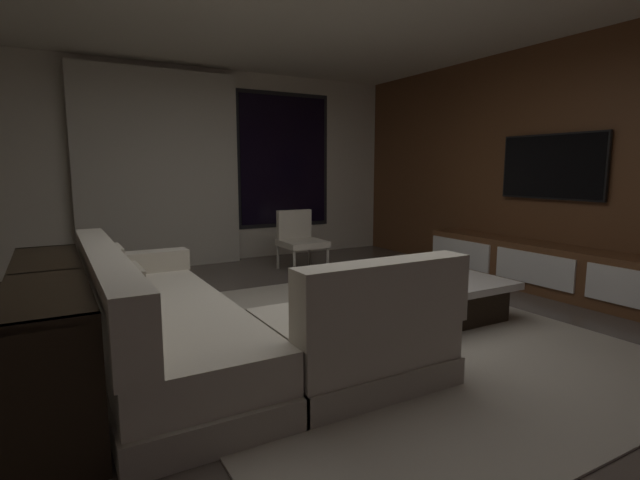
# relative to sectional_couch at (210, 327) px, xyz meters

# --- Properties ---
(floor) EXTENTS (9.20, 9.20, 0.00)m
(floor) POSITION_rel_sectional_couch_xyz_m (0.98, 0.08, -0.29)
(floor) COLOR #564C44
(back_wall_with_window) EXTENTS (6.60, 0.30, 2.70)m
(back_wall_with_window) POSITION_rel_sectional_couch_xyz_m (0.92, 3.70, 1.05)
(back_wall_with_window) COLOR beige
(back_wall_with_window) RESTS_ON floor
(media_wall) EXTENTS (0.12, 7.80, 2.70)m
(media_wall) POSITION_rel_sectional_couch_xyz_m (4.04, 0.08, 1.06)
(media_wall) COLOR brown
(media_wall) RESTS_ON floor
(area_rug) EXTENTS (3.20, 3.80, 0.01)m
(area_rug) POSITION_rel_sectional_couch_xyz_m (1.33, -0.02, -0.28)
(area_rug) COLOR #ADA391
(area_rug) RESTS_ON floor
(sectional_couch) EXTENTS (1.98, 2.50, 0.82)m
(sectional_couch) POSITION_rel_sectional_couch_xyz_m (0.00, 0.00, 0.00)
(sectional_couch) COLOR #B1A997
(sectional_couch) RESTS_ON floor
(coffee_table) EXTENTS (1.16, 1.16, 0.36)m
(coffee_table) POSITION_rel_sectional_couch_xyz_m (2.06, 0.18, -0.10)
(coffee_table) COLOR black
(coffee_table) RESTS_ON floor
(book_stack_on_coffee_table) EXTENTS (0.28, 0.20, 0.06)m
(book_stack_on_coffee_table) POSITION_rel_sectional_couch_xyz_m (2.10, 0.12, 0.10)
(book_stack_on_coffee_table) COLOR #D8A4C2
(book_stack_on_coffee_table) RESTS_ON coffee_table
(accent_chair_near_window) EXTENTS (0.54, 0.56, 0.78)m
(accent_chair_near_window) POSITION_rel_sectional_couch_xyz_m (1.98, 2.56, 0.14)
(accent_chair_near_window) COLOR #B2ADA0
(accent_chair_near_window) RESTS_ON floor
(media_console) EXTENTS (0.46, 3.10, 0.52)m
(media_console) POSITION_rel_sectional_couch_xyz_m (3.75, 0.13, -0.04)
(media_console) COLOR brown
(media_console) RESTS_ON floor
(mounted_tv) EXTENTS (0.05, 1.23, 0.71)m
(mounted_tv) POSITION_rel_sectional_couch_xyz_m (3.94, 0.33, 1.06)
(mounted_tv) COLOR black
(console_table_behind_couch) EXTENTS (0.40, 2.10, 0.74)m
(console_table_behind_couch) POSITION_rel_sectional_couch_xyz_m (-0.91, 0.13, 0.13)
(console_table_behind_couch) COLOR black
(console_table_behind_couch) RESTS_ON floor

